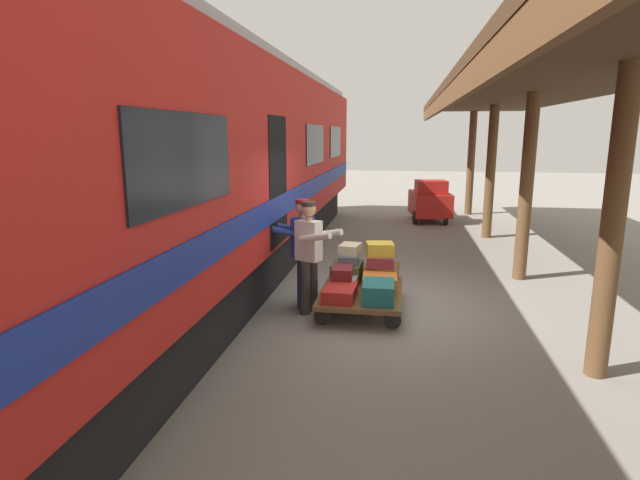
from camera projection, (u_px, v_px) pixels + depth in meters
ground_plane at (387, 306)px, 8.07m from camera, size 60.00×60.00×0.00m
platform_canopy at (564, 88)px, 7.02m from camera, size 3.20×20.56×3.56m
train_car at (187, 173)px, 8.15m from camera, size 3.02×19.45×4.00m
luggage_cart at (361, 293)px, 7.85m from camera, size 1.23×1.78×0.32m
suitcase_gray_aluminum at (344, 284)px, 7.86m from camera, size 0.42×0.46×0.18m
suitcase_olive_duffel at (347, 272)px, 8.32m from camera, size 0.50×0.64×0.30m
suitcase_red_plastic at (340, 293)px, 7.39m from camera, size 0.47×0.65×0.19m
suitcase_orange_carryall at (380, 283)px, 7.77m from camera, size 0.54×0.62×0.26m
suitcase_brown_leather at (381, 273)px, 8.24m from camera, size 0.57×0.60×0.29m
suitcase_teal_softside at (378, 292)px, 7.29m from camera, size 0.46×0.62×0.28m
suitcase_burgundy_valise at (381, 260)px, 8.18m from camera, size 0.43×0.54×0.16m
suitcase_slate_roller at (349, 258)px, 8.26m from camera, size 0.34×0.57×0.16m
suitcase_cream_canvas at (350, 249)px, 8.26m from camera, size 0.36×0.45×0.15m
suitcase_yellow_case at (380, 249)px, 8.14m from camera, size 0.47×0.43×0.20m
suitcase_maroon_trunk at (342, 272)px, 7.82m from camera, size 0.33×0.49×0.18m
porter_in_overalls at (301, 249)px, 7.87m from camera, size 0.70×0.48×1.70m
porter_by_door at (310, 254)px, 7.60m from camera, size 0.74×0.60×1.70m
baggage_tug at (430, 201)px, 15.67m from camera, size 1.32×1.83×1.30m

